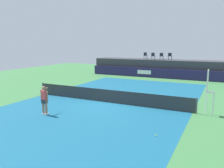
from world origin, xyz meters
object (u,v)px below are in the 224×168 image
Objects in this scene: spectator_chair_right at (170,56)px; spectator_chair_far_left at (146,55)px; tennis_player at (45,99)px; umpire_chair at (209,89)px; spectator_chair_center at (162,56)px; net_post_near at (43,88)px; net_post_far at (197,106)px; spectator_chair_left at (153,56)px; tennis_ball at (156,135)px.

spectator_chair_far_left is at bearing -179.68° from spectator_chair_right.
spectator_chair_right is 0.50× the size of tennis_player.
tennis_player is at bearing -153.98° from umpire_chair.
spectator_chair_center is at bearing 113.97° from umpire_chair.
spectator_chair_center reaches higher than net_post_near.
spectator_chair_left is at bearing 115.61° from net_post_far.
tennis_ball is at bearing -105.54° from net_post_far.
spectator_chair_right is 13.06× the size of tennis_ball.
spectator_chair_left reaches higher than net_post_far.
tennis_ball is (11.13, -4.56, -0.46)m from net_post_near.
tennis_ball is (-1.89, -4.57, -1.55)m from umpire_chair.
net_post_near is 14.71× the size of tennis_ball.
spectator_chair_center is 0.89× the size of net_post_far.
spectator_chair_center is 20.32m from tennis_ball.
spectator_chair_left is at bearing -21.98° from spectator_chair_far_left.
spectator_chair_right is 20.52m from tennis_ball.
spectator_chair_right is at bearing 108.20° from net_post_far.
spectator_chair_right is 17.22m from net_post_near.
umpire_chair is (5.69, -15.42, -1.11)m from spectator_chair_right.
spectator_chair_left is at bearing 117.53° from umpire_chair.
spectator_chair_far_left is 0.89× the size of net_post_near.
tennis_ball is (6.96, -0.25, -0.92)m from tennis_player.
spectator_chair_center is at bearing 4.16° from spectator_chair_left.
spectator_chair_right is at bearing 23.14° from spectator_chair_center.
net_post_near is (-7.33, -15.43, -2.19)m from spectator_chair_right.
net_post_far is (-0.62, -0.01, -1.09)m from umpire_chair.
spectator_chair_center is 16.45m from umpire_chair.
tennis_ball is (7.08, -19.97, -2.66)m from spectator_chair_far_left.
net_post_near is at bearing -179.96° from umpire_chair.
spectator_chair_right reaches higher than tennis_player.
spectator_chair_left and spectator_chair_right have the same top height.
tennis_player reaches higher than net_post_far.
spectator_chair_right is 0.32× the size of umpire_chair.
net_post_far is at bearing 74.46° from tennis_ball.
spectator_chair_right reaches higher than umpire_chair.
tennis_player is (-1.07, -19.24, -1.73)m from spectator_chair_left.
spectator_chair_left is 15.98m from net_post_near.
net_post_near is 12.40m from net_post_far.
spectator_chair_right is at bearing 110.26° from umpire_chair.
spectator_chair_center reaches higher than net_post_far.
spectator_chair_center is at bearing 111.95° from net_post_far.
net_post_near is 12.04m from tennis_ball.
net_post_far is at bearing -179.09° from umpire_chair.
spectator_chair_left is 19.35m from tennis_player.
umpire_chair is 2.76× the size of net_post_far.
umpire_chair is 9.87m from tennis_player.
spectator_chair_far_left is 2.33m from spectator_chair_center.
tennis_player is at bearing -96.45° from spectator_chair_center.
spectator_chair_left is 2.14m from spectator_chair_right.
umpire_chair is 1.56× the size of tennis_player.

